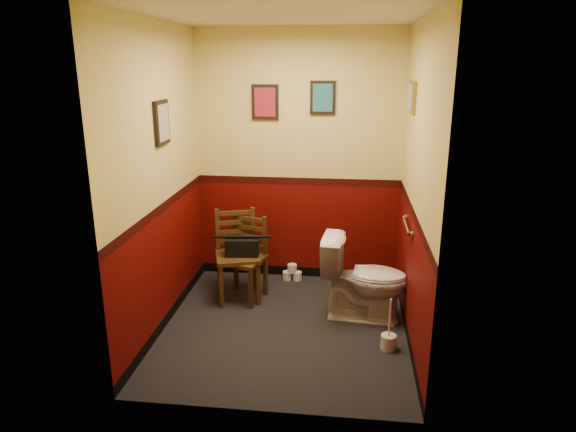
% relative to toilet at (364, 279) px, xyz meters
% --- Properties ---
extents(floor, '(2.20, 2.40, 0.00)m').
position_rel_toilet_xyz_m(floor, '(-0.72, -0.28, -0.40)').
color(floor, black).
rests_on(floor, ground).
extents(ceiling, '(2.20, 2.40, 0.00)m').
position_rel_toilet_xyz_m(ceiling, '(-0.72, -0.28, 2.30)').
color(ceiling, silver).
rests_on(ceiling, ground).
extents(wall_back, '(2.20, 0.00, 2.70)m').
position_rel_toilet_xyz_m(wall_back, '(-0.72, 0.92, 0.95)').
color(wall_back, '#4F0705').
rests_on(wall_back, ground).
extents(wall_front, '(2.20, 0.00, 2.70)m').
position_rel_toilet_xyz_m(wall_front, '(-0.72, -1.48, 0.95)').
color(wall_front, '#4F0705').
rests_on(wall_front, ground).
extents(wall_left, '(0.00, 2.40, 2.70)m').
position_rel_toilet_xyz_m(wall_left, '(-1.82, -0.28, 0.95)').
color(wall_left, '#4F0705').
rests_on(wall_left, ground).
extents(wall_right, '(0.00, 2.40, 2.70)m').
position_rel_toilet_xyz_m(wall_right, '(0.38, -0.28, 0.95)').
color(wall_right, '#4F0705').
rests_on(wall_right, ground).
extents(grab_bar, '(0.05, 0.56, 0.06)m').
position_rel_toilet_xyz_m(grab_bar, '(0.35, -0.03, 0.55)').
color(grab_bar, silver).
rests_on(grab_bar, wall_right).
extents(framed_print_back_a, '(0.28, 0.04, 0.36)m').
position_rel_toilet_xyz_m(framed_print_back_a, '(-1.07, 0.90, 1.55)').
color(framed_print_back_a, black).
rests_on(framed_print_back_a, wall_back).
extents(framed_print_back_b, '(0.26, 0.04, 0.34)m').
position_rel_toilet_xyz_m(framed_print_back_b, '(-0.47, 0.90, 1.60)').
color(framed_print_back_b, black).
rests_on(framed_print_back_b, wall_back).
extents(framed_print_left, '(0.04, 0.30, 0.38)m').
position_rel_toilet_xyz_m(framed_print_left, '(-1.80, -0.18, 1.45)').
color(framed_print_left, black).
rests_on(framed_print_left, wall_left).
extents(framed_print_right, '(0.04, 0.34, 0.28)m').
position_rel_toilet_xyz_m(framed_print_right, '(0.36, 0.32, 1.65)').
color(framed_print_right, olive).
rests_on(framed_print_right, wall_right).
extents(toilet, '(0.85, 0.53, 0.79)m').
position_rel_toilet_xyz_m(toilet, '(0.00, 0.00, 0.00)').
color(toilet, white).
rests_on(toilet, floor).
extents(toilet_brush, '(0.13, 0.13, 0.47)m').
position_rel_toilet_xyz_m(toilet_brush, '(0.20, -0.55, -0.32)').
color(toilet_brush, silver).
rests_on(toilet_brush, floor).
extents(chair_left, '(0.54, 0.54, 0.92)m').
position_rel_toilet_xyz_m(chair_left, '(-1.28, 0.31, 0.06)').
color(chair_left, '#4B3316').
rests_on(chair_left, floor).
extents(chair_right, '(0.49, 0.49, 0.86)m').
position_rel_toilet_xyz_m(chair_right, '(-1.21, 0.30, 0.03)').
color(chair_right, '#4B3316').
rests_on(chair_right, floor).
extents(handbag, '(0.35, 0.20, 0.24)m').
position_rel_toilet_xyz_m(handbag, '(-1.22, 0.27, 0.16)').
color(handbag, black).
rests_on(handbag, chair_right).
extents(tp_stack, '(0.22, 0.11, 0.19)m').
position_rel_toilet_xyz_m(tp_stack, '(-0.77, 0.79, -0.32)').
color(tp_stack, silver).
rests_on(tp_stack, floor).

